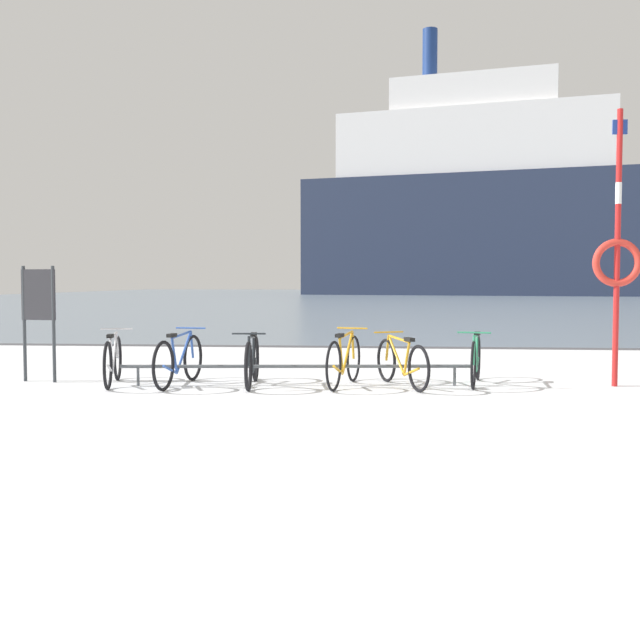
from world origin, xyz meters
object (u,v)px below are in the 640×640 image
object	(u,v)px
bicycle_0	(113,360)
bicycle_5	(476,360)
bicycle_4	(402,363)
info_sign	(39,305)
bicycle_2	(252,361)
rescue_post	(617,254)
bicycle_1	(179,360)
ferry_ship	(479,205)
bicycle_3	(344,360)

from	to	relation	value
bicycle_0	bicycle_5	bearing A→B (deg)	5.47
bicycle_4	info_sign	xyz separation A→B (m)	(-5.35, 0.06, 0.80)
bicycle_2	bicycle_4	size ratio (longest dim) A/B	1.05
bicycle_2	rescue_post	xyz separation A→B (m)	(5.14, 0.44, 1.52)
bicycle_4	info_sign	bearing A→B (deg)	179.31
bicycle_1	rescue_post	world-z (taller)	rescue_post
bicycle_1	bicycle_4	bearing A→B (deg)	2.91
bicycle_4	ferry_ship	world-z (taller)	ferry_ship
bicycle_4	bicycle_5	world-z (taller)	bicycle_5
bicycle_3	bicycle_5	bearing A→B (deg)	10.19
bicycle_0	rescue_post	size ratio (longest dim) A/B	0.42
bicycle_0	ferry_ship	distance (m)	71.56
rescue_post	bicycle_5	bearing A→B (deg)	-179.81
bicycle_2	info_sign	xyz separation A→B (m)	(-3.23, 0.18, 0.79)
bicycle_1	bicycle_2	distance (m)	1.05
bicycle_2	rescue_post	size ratio (longest dim) A/B	0.43
bicycle_3	bicycle_4	world-z (taller)	bicycle_3
bicycle_1	rescue_post	bearing A→B (deg)	4.48
ferry_ship	bicycle_0	bearing A→B (deg)	-101.19
info_sign	rescue_post	bearing A→B (deg)	1.78
bicycle_3	bicycle_2	bearing A→B (deg)	-175.99
bicycle_1	bicycle_3	distance (m)	2.36
bicycle_0	bicycle_4	distance (m)	4.14
bicycle_0	bicycle_1	size ratio (longest dim) A/B	0.93
bicycle_3	ferry_ship	world-z (taller)	ferry_ship
bicycle_0	bicycle_2	world-z (taller)	bicycle_0
bicycle_1	info_sign	distance (m)	2.32
bicycle_1	rescue_post	distance (m)	6.39
bicycle_0	info_sign	xyz separation A→B (m)	(-1.21, 0.24, 0.79)
bicycle_3	info_sign	world-z (taller)	info_sign
bicycle_3	bicycle_1	bearing A→B (deg)	-176.60
bicycle_3	bicycle_0	bearing A→B (deg)	-177.25
bicycle_0	bicycle_5	size ratio (longest dim) A/B	1.00
bicycle_3	bicycle_5	distance (m)	1.91
rescue_post	ferry_ship	size ratio (longest dim) A/B	0.10
bicycle_0	bicycle_2	size ratio (longest dim) A/B	0.97
rescue_post	bicycle_4	bearing A→B (deg)	-173.88
bicycle_1	bicycle_0	bearing A→B (deg)	-178.84
bicycle_3	info_sign	bearing A→B (deg)	178.93
bicycle_1	rescue_post	size ratio (longest dim) A/B	0.45
bicycle_5	bicycle_2	bearing A→B (deg)	-172.32
bicycle_4	bicycle_5	distance (m)	1.12
bicycle_3	bicycle_4	bearing A→B (deg)	1.48
bicycle_3	info_sign	xyz separation A→B (m)	(-4.53, 0.09, 0.78)
rescue_post	bicycle_2	bearing A→B (deg)	-175.14
info_sign	ferry_ship	world-z (taller)	ferry_ship
bicycle_1	ferry_ship	xyz separation A→B (m)	(12.81, 69.61, 9.13)
bicycle_4	bicycle_0	bearing A→B (deg)	-177.50
bicycle_5	ferry_ship	world-z (taller)	ferry_ship
bicycle_3	rescue_post	bearing A→B (deg)	5.14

